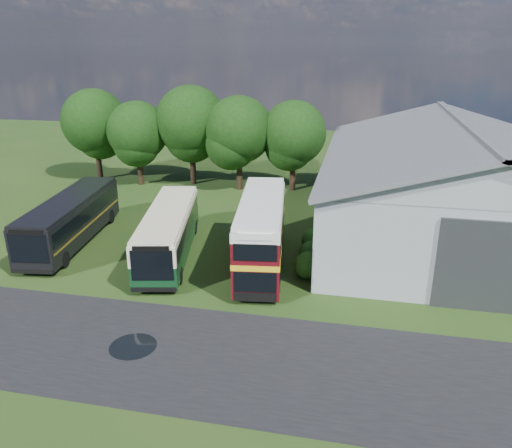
% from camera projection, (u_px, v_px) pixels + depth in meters
% --- Properties ---
extents(ground, '(120.00, 120.00, 0.00)m').
position_uv_depth(ground, '(186.00, 317.00, 25.59)').
color(ground, '#1B3B12').
rests_on(ground, ground).
extents(asphalt_road, '(60.00, 8.00, 0.02)m').
position_uv_depth(asphalt_road, '(227.00, 359.00, 22.24)').
color(asphalt_road, black).
rests_on(asphalt_road, ground).
extents(puddle, '(2.20, 2.20, 0.01)m').
position_uv_depth(puddle, '(133.00, 347.00, 23.13)').
color(puddle, black).
rests_on(puddle, ground).
extents(storage_shed, '(18.80, 24.80, 8.15)m').
position_uv_depth(storage_shed, '(456.00, 177.00, 35.91)').
color(storage_shed, gray).
rests_on(storage_shed, ground).
extents(tree_left_a, '(6.46, 6.46, 9.12)m').
position_uv_depth(tree_left_a, '(95.00, 122.00, 49.63)').
color(tree_left_a, black).
rests_on(tree_left_a, ground).
extents(tree_left_b, '(5.78, 5.78, 8.16)m').
position_uv_depth(tree_left_b, '(137.00, 131.00, 47.94)').
color(tree_left_b, black).
rests_on(tree_left_b, ground).
extents(tree_mid, '(6.80, 6.80, 9.60)m').
position_uv_depth(tree_mid, '(191.00, 121.00, 47.83)').
color(tree_mid, black).
rests_on(tree_mid, ground).
extents(tree_right_a, '(6.26, 6.26, 8.83)m').
position_uv_depth(tree_right_a, '(239.00, 130.00, 46.10)').
color(tree_right_a, black).
rests_on(tree_right_a, ground).
extents(tree_right_b, '(5.98, 5.98, 8.45)m').
position_uv_depth(tree_right_b, '(294.00, 133.00, 45.94)').
color(tree_right_b, black).
rests_on(tree_right_b, ground).
extents(shrub_front, '(1.70, 1.70, 1.70)m').
position_uv_depth(shrub_front, '(308.00, 277.00, 30.00)').
color(shrub_front, '#194714').
rests_on(shrub_front, ground).
extents(shrub_mid, '(1.60, 1.60, 1.60)m').
position_uv_depth(shrub_mid, '(311.00, 264.00, 31.84)').
color(shrub_mid, '#194714').
rests_on(shrub_mid, ground).
extents(shrub_back, '(1.80, 1.80, 1.80)m').
position_uv_depth(shrub_back, '(314.00, 251.00, 33.68)').
color(shrub_back, '#194714').
rests_on(shrub_back, ground).
extents(bus_green_single, '(5.09, 11.83, 3.18)m').
position_uv_depth(bus_green_single, '(169.00, 232.00, 32.45)').
color(bus_green_single, black).
rests_on(bus_green_single, ground).
extents(bus_maroon_double, '(4.01, 10.59, 4.44)m').
position_uv_depth(bus_maroon_double, '(261.00, 233.00, 30.72)').
color(bus_maroon_double, black).
rests_on(bus_maroon_double, ground).
extents(bus_dark_single, '(4.28, 12.01, 3.24)m').
position_uv_depth(bus_dark_single, '(71.00, 219.00, 34.69)').
color(bus_dark_single, black).
rests_on(bus_dark_single, ground).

